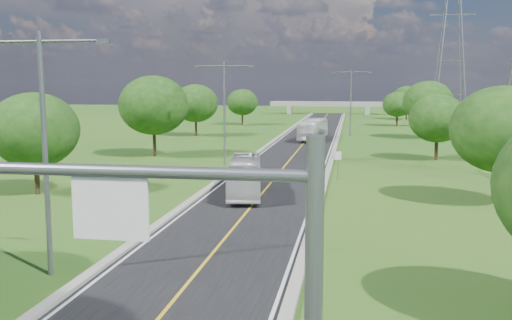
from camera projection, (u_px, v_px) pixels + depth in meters
The scene contains 22 objects.
ground at pixel (300, 149), 69.77m from camera, with size 260.00×260.00×0.00m, color #235A19.
road at pixel (304, 143), 75.63m from camera, with size 8.00×150.00×0.06m, color black.
curb_left at pixel (272, 142), 76.32m from camera, with size 0.50×150.00×0.22m, color gray.
curb_right at pixel (336, 143), 74.91m from camera, with size 0.50×150.00×0.22m, color gray.
signal_mast at pixel (178, 280), 8.90m from camera, with size 8.54×0.33×7.20m.
speed_limit_sign at pixel (338, 160), 47.18m from camera, with size 0.55×0.09×2.40m.
overpass at pixel (328, 105), 147.61m from camera, with size 30.00×3.00×3.20m.
streetlight_near_left at pixel (44, 133), 23.07m from camera, with size 5.90×0.25×10.00m.
streetlight_mid_left at pixel (224, 104), 55.31m from camera, with size 5.90×0.25×10.00m.
streetlight_far_right at pixel (351, 97), 85.57m from camera, with size 5.90×0.25×10.00m.
power_tower_far at pixel (451, 53), 117.33m from camera, with size 9.00×6.40×28.00m.
tree_lb at pixel (34, 130), 40.53m from camera, with size 6.30×6.30×7.33m.
tree_lc at pixel (154, 105), 61.73m from camera, with size 7.56×7.56×8.79m.
tree_ld at pixel (196, 103), 85.60m from camera, with size 6.72×6.72×7.82m.
tree_le at pixel (242, 102), 108.72m from camera, with size 5.88×5.88×6.84m.
tree_rb at pixel (503, 129), 37.15m from camera, with size 6.72×6.72×7.82m.
tree_rc at pixel (438, 118), 58.89m from camera, with size 5.88×5.88×6.84m.
tree_rd at pixel (428, 102), 81.88m from camera, with size 7.14×7.14×8.30m.
tree_re at pixel (397, 104), 105.91m from camera, with size 5.46×5.46×6.35m.
tree_rf at pixel (407, 98), 124.79m from camera, with size 6.30×6.30×7.33m.
bus_outbound at pixel (313, 129), 79.44m from camera, with size 2.49×10.63×2.96m, color silver.
bus_inbound at pixel (245, 176), 40.62m from camera, with size 2.20×9.40×2.62m, color silver.
Camera 1 is at (6.32, -9.25, 7.95)m, focal length 40.00 mm.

